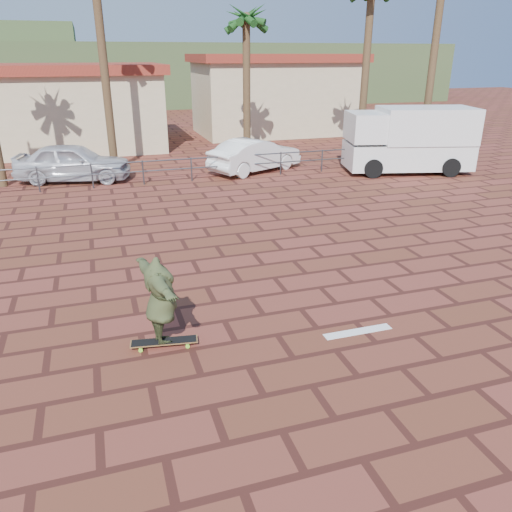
{
  "coord_description": "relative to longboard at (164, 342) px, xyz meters",
  "views": [
    {
      "loc": [
        -3.76,
        -8.61,
        5.02
      ],
      "look_at": [
        -0.59,
        1.25,
        0.8
      ],
      "focal_mm": 35.0,
      "sensor_mm": 36.0,
      "label": 1
    }
  ],
  "objects": [
    {
      "name": "car_silver",
      "position": [
        -1.76,
        14.11,
        0.69
      ],
      "size": [
        4.96,
        2.89,
        1.59
      ],
      "primitive_type": "imported",
      "rotation": [
        0.0,
        0.0,
        1.34
      ],
      "color": "silver",
      "rests_on": "ground"
    },
    {
      "name": "guardrail",
      "position": [
        2.96,
        12.58,
        0.58
      ],
      "size": [
        24.06,
        0.06,
        1.0
      ],
      "color": "#47494F",
      "rests_on": "ground"
    },
    {
      "name": "skateboarder",
      "position": [
        -0.0,
        0.0,
        0.86
      ],
      "size": [
        0.89,
        2.12,
        1.67
      ],
      "primitive_type": "imported",
      "rotation": [
        0.0,
        0.0,
        1.74
      ],
      "color": "#384123",
      "rests_on": "longboard"
    },
    {
      "name": "paint_stripe",
      "position": [
        3.66,
        -0.62,
        -0.1
      ],
      "size": [
        1.4,
        0.22,
        0.01
      ],
      "primitive_type": "cube",
      "color": "white",
      "rests_on": "ground"
    },
    {
      "name": "palm_center",
      "position": [
        6.46,
        16.08,
        6.26
      ],
      "size": [
        2.4,
        2.4,
        7.75
      ],
      "color": "brown",
      "rests_on": "ground"
    },
    {
      "name": "building_west",
      "position": [
        -3.04,
        22.58,
        2.18
      ],
      "size": [
        12.6,
        7.6,
        4.5
      ],
      "color": "beige",
      "rests_on": "ground"
    },
    {
      "name": "street_sign",
      "position": [
        14.96,
        12.58,
        1.51
      ],
      "size": [
        0.47,
        0.06,
        2.3
      ],
      "rotation": [
        0.0,
        0.0,
        0.04
      ],
      "color": "gray",
      "rests_on": "ground"
    },
    {
      "name": "campervan",
      "position": [
        12.63,
        11.37,
        1.39
      ],
      "size": [
        5.86,
        3.55,
        2.84
      ],
      "rotation": [
        0.0,
        0.0,
        -0.25
      ],
      "color": "silver",
      "rests_on": "ground"
    },
    {
      "name": "ground",
      "position": [
        2.96,
        0.58,
        -0.1
      ],
      "size": [
        120.0,
        120.0,
        0.0
      ],
      "primitive_type": "plane",
      "color": "brown",
      "rests_on": "ground"
    },
    {
      "name": "hill_front",
      "position": [
        2.96,
        50.58,
        2.9
      ],
      "size": [
        70.0,
        18.0,
        6.0
      ],
      "primitive_type": "cube",
      "color": "#384C28",
      "rests_on": "ground"
    },
    {
      "name": "car_white",
      "position": [
        6.08,
        13.58,
        0.64
      ],
      "size": [
        4.74,
        3.33,
        1.48
      ],
      "primitive_type": "imported",
      "rotation": [
        0.0,
        0.0,
        2.01
      ],
      "color": "white",
      "rests_on": "ground"
    },
    {
      "name": "longboard",
      "position": [
        0.0,
        0.0,
        0.0
      ],
      "size": [
        1.25,
        0.45,
        0.12
      ],
      "rotation": [
        0.0,
        0.0,
        -0.15
      ],
      "color": "olive",
      "rests_on": "ground"
    },
    {
      "name": "building_east",
      "position": [
        10.96,
        24.58,
        2.44
      ],
      "size": [
        10.6,
        6.6,
        5.0
      ],
      "color": "beige",
      "rests_on": "ground"
    }
  ]
}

